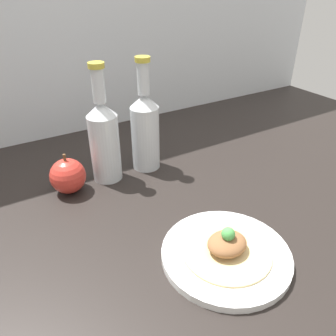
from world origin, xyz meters
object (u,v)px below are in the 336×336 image
(plate, at_px, (226,254))
(plated_food, at_px, (227,246))
(cider_bottle_right, at_px, (145,129))
(apple, at_px, (68,176))
(cider_bottle_left, at_px, (104,138))

(plate, bearing_deg, plated_food, 116.57)
(plate, relative_size, cider_bottle_right, 0.82)
(plated_food, relative_size, apple, 1.65)
(plate, relative_size, cider_bottle_left, 0.82)
(plate, distance_m, cider_bottle_right, 0.39)
(cider_bottle_left, distance_m, apple, 0.13)
(cider_bottle_right, bearing_deg, plated_food, -94.59)
(cider_bottle_left, bearing_deg, cider_bottle_right, 0.00)
(cider_bottle_left, bearing_deg, apple, -173.81)
(apple, bearing_deg, plate, -63.07)
(plate, distance_m, plated_food, 0.02)
(plated_food, distance_m, cider_bottle_right, 0.39)
(plate, distance_m, cider_bottle_left, 0.40)
(plate, bearing_deg, cider_bottle_left, 102.36)
(plated_food, height_order, cider_bottle_left, cider_bottle_left)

